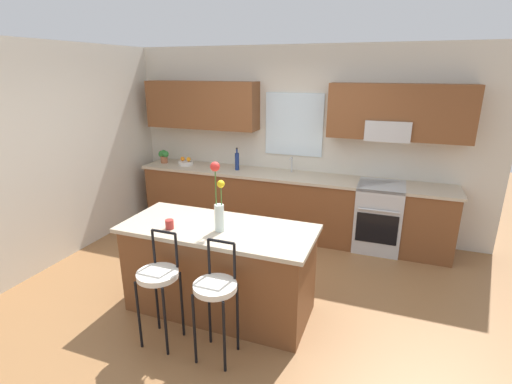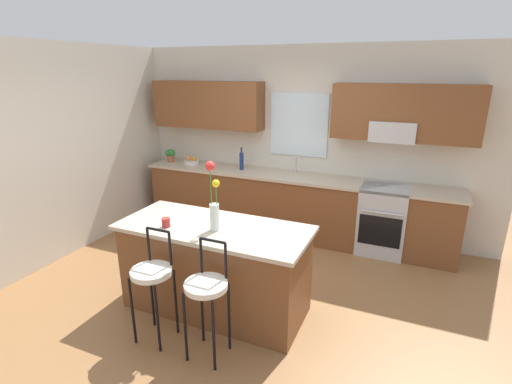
{
  "view_description": "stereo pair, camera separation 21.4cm",
  "coord_description": "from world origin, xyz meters",
  "px_view_note": "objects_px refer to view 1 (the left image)",
  "views": [
    {
      "loc": [
        1.42,
        -3.4,
        2.37
      ],
      "look_at": [
        -0.05,
        0.55,
        1.0
      ],
      "focal_mm": 26.61,
      "sensor_mm": 36.0,
      "label": 1
    },
    {
      "loc": [
        1.62,
        -3.32,
        2.37
      ],
      "look_at": [
        -0.05,
        0.55,
        1.0
      ],
      "focal_mm": 26.61,
      "sensor_mm": 36.0,
      "label": 2
    }
  ],
  "objects_px": {
    "oven_range": "(378,217)",
    "potted_plant_small": "(164,155)",
    "bar_stool_near": "(159,279)",
    "mug_ceramic": "(170,224)",
    "bar_stool_middle": "(216,292)",
    "fruit_bowl_oranges": "(186,162)",
    "flower_vase": "(219,203)",
    "bottle_olive_oil": "(237,161)",
    "kitchen_island": "(219,269)"
  },
  "relations": [
    {
      "from": "bar_stool_near",
      "to": "fruit_bowl_oranges",
      "type": "xyz_separation_m",
      "value": [
        -1.29,
        2.69,
        0.33
      ]
    },
    {
      "from": "kitchen_island",
      "to": "mug_ceramic",
      "type": "xyz_separation_m",
      "value": [
        -0.41,
        -0.2,
        0.5
      ]
    },
    {
      "from": "mug_ceramic",
      "to": "potted_plant_small",
      "type": "bearing_deg",
      "value": 124.53
    },
    {
      "from": "flower_vase",
      "to": "bar_stool_near",
      "type": "bearing_deg",
      "value": -121.48
    },
    {
      "from": "kitchen_island",
      "to": "bottle_olive_oil",
      "type": "distance_m",
      "value": 2.26
    },
    {
      "from": "fruit_bowl_oranges",
      "to": "flower_vase",
      "type": "bearing_deg",
      "value": -52.89
    },
    {
      "from": "oven_range",
      "to": "bottle_olive_oil",
      "type": "height_order",
      "value": "bottle_olive_oil"
    },
    {
      "from": "bar_stool_near",
      "to": "mug_ceramic",
      "type": "distance_m",
      "value": 0.55
    },
    {
      "from": "flower_vase",
      "to": "mug_ceramic",
      "type": "height_order",
      "value": "flower_vase"
    },
    {
      "from": "fruit_bowl_oranges",
      "to": "bottle_olive_oil",
      "type": "relative_size",
      "value": 0.71
    },
    {
      "from": "flower_vase",
      "to": "oven_range",
      "type": "bearing_deg",
      "value": 57.44
    },
    {
      "from": "potted_plant_small",
      "to": "mug_ceramic",
      "type": "bearing_deg",
      "value": -55.47
    },
    {
      "from": "bar_stool_middle",
      "to": "flower_vase",
      "type": "distance_m",
      "value": 0.81
    },
    {
      "from": "oven_range",
      "to": "potted_plant_small",
      "type": "height_order",
      "value": "potted_plant_small"
    },
    {
      "from": "bar_stool_near",
      "to": "oven_range",
      "type": "bearing_deg",
      "value": 57.66
    },
    {
      "from": "potted_plant_small",
      "to": "flower_vase",
      "type": "bearing_deg",
      "value": -46.65
    },
    {
      "from": "fruit_bowl_oranges",
      "to": "bottle_olive_oil",
      "type": "xyz_separation_m",
      "value": [
        0.89,
        -0.0,
        0.1
      ]
    },
    {
      "from": "bar_stool_near",
      "to": "flower_vase",
      "type": "relative_size",
      "value": 1.56
    },
    {
      "from": "flower_vase",
      "to": "potted_plant_small",
      "type": "xyz_separation_m",
      "value": [
        -2.03,
        2.15,
        -0.15
      ]
    },
    {
      "from": "kitchen_island",
      "to": "bar_stool_middle",
      "type": "xyz_separation_m",
      "value": [
        0.28,
        -0.62,
        0.17
      ]
    },
    {
      "from": "bar_stool_middle",
      "to": "bottle_olive_oil",
      "type": "height_order",
      "value": "bottle_olive_oil"
    },
    {
      "from": "fruit_bowl_oranges",
      "to": "bottle_olive_oil",
      "type": "height_order",
      "value": "bottle_olive_oil"
    },
    {
      "from": "flower_vase",
      "to": "potted_plant_small",
      "type": "distance_m",
      "value": 2.96
    },
    {
      "from": "bar_stool_middle",
      "to": "potted_plant_small",
      "type": "xyz_separation_m",
      "value": [
        -2.24,
        2.69,
        0.41
      ]
    },
    {
      "from": "flower_vase",
      "to": "mug_ceramic",
      "type": "bearing_deg",
      "value": -165.41
    },
    {
      "from": "bar_stool_middle",
      "to": "fruit_bowl_oranges",
      "type": "bearing_deg",
      "value": 124.4
    },
    {
      "from": "fruit_bowl_oranges",
      "to": "kitchen_island",
      "type": "bearing_deg",
      "value": -52.84
    },
    {
      "from": "oven_range",
      "to": "bar_stool_near",
      "type": "xyz_separation_m",
      "value": [
        -1.69,
        -2.66,
        0.18
      ]
    },
    {
      "from": "bar_stool_near",
      "to": "bar_stool_middle",
      "type": "bearing_deg",
      "value": 0.0
    },
    {
      "from": "oven_range",
      "to": "fruit_bowl_oranges",
      "type": "xyz_separation_m",
      "value": [
        -2.98,
        0.02,
        0.5
      ]
    },
    {
      "from": "mug_ceramic",
      "to": "fruit_bowl_oranges",
      "type": "relative_size",
      "value": 0.37
    },
    {
      "from": "bar_stool_middle",
      "to": "mug_ceramic",
      "type": "relative_size",
      "value": 11.58
    },
    {
      "from": "kitchen_island",
      "to": "potted_plant_small",
      "type": "bearing_deg",
      "value": 133.61
    },
    {
      "from": "oven_range",
      "to": "kitchen_island",
      "type": "relative_size",
      "value": 0.49
    },
    {
      "from": "bar_stool_middle",
      "to": "flower_vase",
      "type": "relative_size",
      "value": 1.56
    },
    {
      "from": "bar_stool_near",
      "to": "potted_plant_small",
      "type": "height_order",
      "value": "potted_plant_small"
    },
    {
      "from": "flower_vase",
      "to": "fruit_bowl_oranges",
      "type": "xyz_separation_m",
      "value": [
        -1.62,
        2.15,
        -0.23
      ]
    },
    {
      "from": "bar_stool_middle",
      "to": "bottle_olive_oil",
      "type": "bearing_deg",
      "value": 109.56
    },
    {
      "from": "bar_stool_middle",
      "to": "fruit_bowl_oranges",
      "type": "distance_m",
      "value": 3.28
    },
    {
      "from": "flower_vase",
      "to": "potted_plant_small",
      "type": "relative_size",
      "value": 3.13
    },
    {
      "from": "oven_range",
      "to": "flower_vase",
      "type": "bearing_deg",
      "value": -122.56
    },
    {
      "from": "bar_stool_middle",
      "to": "bottle_olive_oil",
      "type": "relative_size",
      "value": 3.09
    },
    {
      "from": "kitchen_island",
      "to": "bar_stool_middle",
      "type": "distance_m",
      "value": 0.7
    },
    {
      "from": "kitchen_island",
      "to": "bar_stool_near",
      "type": "distance_m",
      "value": 0.7
    },
    {
      "from": "mug_ceramic",
      "to": "bottle_olive_oil",
      "type": "bearing_deg",
      "value": 96.84
    },
    {
      "from": "oven_range",
      "to": "mug_ceramic",
      "type": "xyz_separation_m",
      "value": [
        -1.82,
        -2.24,
        0.51
      ]
    },
    {
      "from": "oven_range",
      "to": "mug_ceramic",
      "type": "distance_m",
      "value": 2.93
    },
    {
      "from": "bar_stool_middle",
      "to": "oven_range",
      "type": "bearing_deg",
      "value": 66.88
    },
    {
      "from": "oven_range",
      "to": "bottle_olive_oil",
      "type": "bearing_deg",
      "value": 179.33
    },
    {
      "from": "kitchen_island",
      "to": "potted_plant_small",
      "type": "distance_m",
      "value": 2.91
    }
  ]
}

